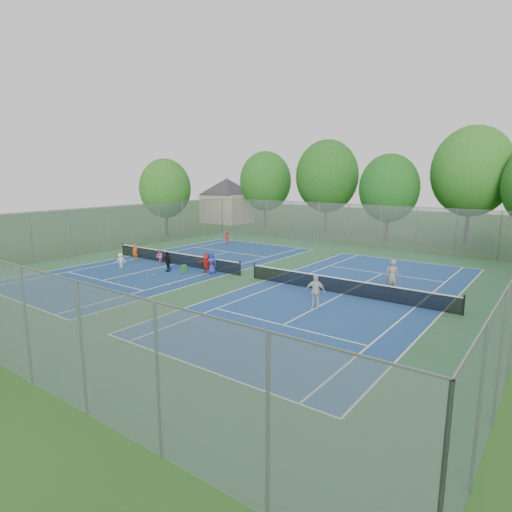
{
  "coord_description": "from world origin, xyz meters",
  "views": [
    {
      "loc": [
        17.09,
        -22.22,
        6.9
      ],
      "look_at": [
        0.0,
        1.0,
        1.3
      ],
      "focal_mm": 30.0,
      "sensor_mm": 36.0,
      "label": 1
    }
  ],
  "objects_px": {
    "ball_hopper": "(184,269)",
    "instructor": "(392,276)",
    "net_left": "(175,258)",
    "ball_crate": "(173,268)",
    "net_right": "(343,287)"
  },
  "relations": [
    {
      "from": "ball_crate",
      "to": "instructor",
      "type": "xyz_separation_m",
      "value": [
        14.91,
        3.29,
        0.88
      ]
    },
    {
      "from": "net_left",
      "to": "ball_crate",
      "type": "distance_m",
      "value": 1.9
    },
    {
      "from": "ball_crate",
      "to": "instructor",
      "type": "distance_m",
      "value": 15.3
    },
    {
      "from": "instructor",
      "to": "net_right",
      "type": "bearing_deg",
      "value": 18.06
    },
    {
      "from": "ball_crate",
      "to": "ball_hopper",
      "type": "xyz_separation_m",
      "value": [
        1.48,
        -0.32,
        0.16
      ]
    },
    {
      "from": "ball_crate",
      "to": "ball_hopper",
      "type": "bearing_deg",
      "value": -12.11
    },
    {
      "from": "ball_hopper",
      "to": "ball_crate",
      "type": "bearing_deg",
      "value": 167.89
    },
    {
      "from": "net_right",
      "to": "instructor",
      "type": "relative_size",
      "value": 6.39
    },
    {
      "from": "net_left",
      "to": "ball_hopper",
      "type": "xyz_separation_m",
      "value": [
        2.73,
        -1.71,
        -0.16
      ]
    },
    {
      "from": "ball_hopper",
      "to": "instructor",
      "type": "relative_size",
      "value": 0.29
    },
    {
      "from": "net_left",
      "to": "ball_crate",
      "type": "bearing_deg",
      "value": -48.1
    },
    {
      "from": "net_right",
      "to": "instructor",
      "type": "distance_m",
      "value": 2.93
    },
    {
      "from": "net_left",
      "to": "instructor",
      "type": "distance_m",
      "value": 16.28
    },
    {
      "from": "net_right",
      "to": "ball_crate",
      "type": "distance_m",
      "value": 12.83
    },
    {
      "from": "net_right",
      "to": "instructor",
      "type": "bearing_deg",
      "value": 41.2
    }
  ]
}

